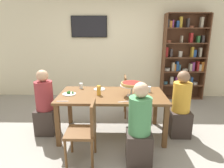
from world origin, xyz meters
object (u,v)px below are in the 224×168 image
at_px(chair_near_left, 85,129).
at_px(cutlery_knife_near, 62,101).
at_px(diner_head_west, 45,107).
at_px(deep_dish_pizza_stand, 132,85).
at_px(television, 89,27).
at_px(salad_plate_far_diner, 100,89).
at_px(water_glass_clear_near, 81,86).
at_px(dining_table, 112,99).
at_px(chair_far_right, 130,94).
at_px(bookshelf, 184,57).
at_px(diner_head_east, 180,109).
at_px(diner_near_right, 139,130).
at_px(water_glass_clear_far, 149,89).
at_px(cutlery_fork_far, 124,102).
at_px(salad_plate_near_diner, 69,93).
at_px(cutlery_fork_near, 146,102).
at_px(beer_glass_amber_tall, 99,90).

xyz_separation_m(chair_near_left, cutlery_knife_near, (-0.40, 0.37, 0.26)).
relative_size(diner_head_west, deep_dish_pizza_stand, 3.08).
height_order(television, deep_dish_pizza_stand, television).
relative_size(television, diner_head_west, 0.81).
height_order(salad_plate_far_diner, water_glass_clear_near, water_glass_clear_near).
relative_size(dining_table, chair_far_right, 2.05).
relative_size(bookshelf, diner_head_east, 1.92).
bearing_deg(diner_near_right, dining_table, 26.61).
distance_m(dining_table, diner_near_right, 0.88).
relative_size(chair_far_right, water_glass_clear_far, 8.56).
bearing_deg(salad_plate_far_diner, bookshelf, 40.21).
height_order(salad_plate_far_diner, water_glass_clear_far, water_glass_clear_far).
relative_size(chair_far_right, cutlery_fork_far, 4.83).
bearing_deg(chair_near_left, cutlery_fork_far, -54.62).
distance_m(chair_far_right, salad_plate_near_diner, 1.39).
xyz_separation_m(salad_plate_far_diner, water_glass_clear_near, (-0.35, 0.06, 0.03)).
height_order(bookshelf, television, bookshelf).
bearing_deg(diner_head_west, water_glass_clear_far, 3.49).
bearing_deg(water_glass_clear_far, cutlery_fork_near, -103.46).
height_order(diner_near_right, water_glass_clear_near, diner_near_right).
bearing_deg(water_glass_clear_near, deep_dish_pizza_stand, -24.05).
bearing_deg(diner_head_east, chair_near_left, 25.73).
relative_size(diner_head_west, salad_plate_near_diner, 5.10).
relative_size(chair_near_left, deep_dish_pizza_stand, 2.33).
bearing_deg(deep_dish_pizza_stand, salad_plate_near_diner, 177.36).
height_order(diner_head_west, water_glass_clear_far, diner_head_west).
xyz_separation_m(salad_plate_near_diner, cutlery_fork_far, (0.90, -0.34, -0.01)).
distance_m(salad_plate_near_diner, cutlery_knife_near, 0.34).
xyz_separation_m(dining_table, water_glass_clear_far, (0.65, 0.12, 0.13)).
bearing_deg(television, salad_plate_near_diner, -92.16).
bearing_deg(beer_glass_amber_tall, cutlery_fork_far, -37.64).
bearing_deg(water_glass_clear_near, dining_table, -29.18).
xyz_separation_m(chair_near_left, deep_dish_pizza_stand, (0.67, 0.67, 0.44)).
distance_m(deep_dish_pizza_stand, water_glass_clear_far, 0.41).
relative_size(diner_head_west, cutlery_fork_near, 6.39).
bearing_deg(cutlery_knife_near, television, 84.41).
relative_size(cutlery_knife_near, cutlery_fork_far, 1.00).
height_order(diner_head_west, salad_plate_near_diner, diner_head_west).
relative_size(television, salad_plate_near_diner, 4.13).
height_order(bookshelf, salad_plate_near_diner, bookshelf).
height_order(bookshelf, deep_dish_pizza_stand, bookshelf).
distance_m(dining_table, cutlery_fork_far, 0.42).
bearing_deg(chair_far_right, salad_plate_far_diner, -48.37).
distance_m(chair_near_left, cutlery_fork_near, 0.98).
bearing_deg(salad_plate_near_diner, diner_near_right, -33.82).
bearing_deg(salad_plate_far_diner, chair_near_left, -96.44).
relative_size(beer_glass_amber_tall, cutlery_fork_far, 0.90).
height_order(chair_far_right, salad_plate_far_diner, chair_far_right).
relative_size(diner_head_west, chair_near_left, 1.32).
xyz_separation_m(dining_table, beer_glass_amber_tall, (-0.22, -0.06, 0.16)).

